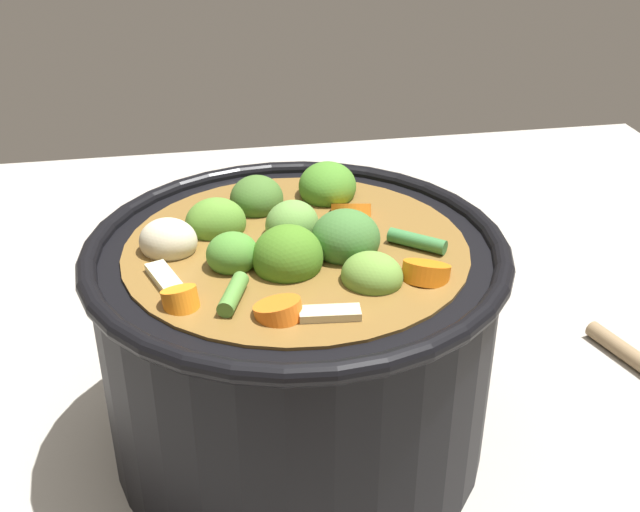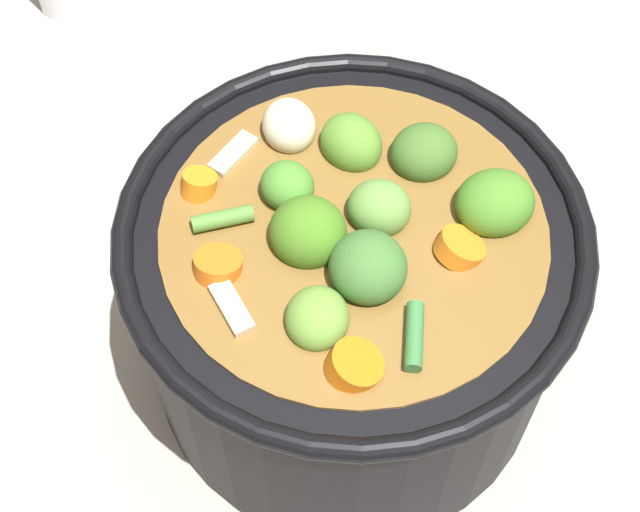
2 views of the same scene
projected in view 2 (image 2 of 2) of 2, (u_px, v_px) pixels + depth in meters
The scene contains 2 objects.
ground_plane at pixel (347, 357), 0.63m from camera, with size 1.10×1.10×0.00m, color #9E998E.
cooking_pot at pixel (351, 294), 0.56m from camera, with size 0.26×0.26×0.17m.
Camera 2 is at (0.23, -0.18, 0.56)m, focal length 53.20 mm.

